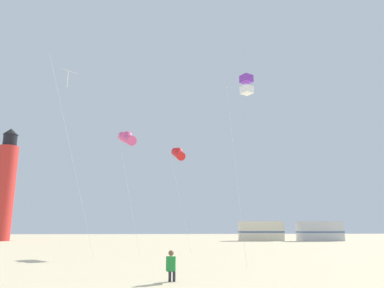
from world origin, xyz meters
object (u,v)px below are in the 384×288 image
object	(u,v)px
kite_diamond_white	(69,79)
rv_van_silver	(320,231)
lighthouse_distant	(5,187)
kite_box_violet	(247,85)
kite_tube_scarlet	(178,154)
kite_tube_rainbow	(127,138)
kite_flyer_standing	(171,265)
rv_van_cream	(261,231)

from	to	relation	value
kite_diamond_white	rv_van_silver	world-z (taller)	kite_diamond_white
kite_diamond_white	lighthouse_distant	bearing A→B (deg)	117.58
kite_diamond_white	kite_box_violet	size ratio (longest dim) A/B	1.18
kite_tube_scarlet	kite_tube_rainbow	size ratio (longest dim) A/B	0.95
kite_box_violet	rv_van_silver	size ratio (longest dim) A/B	1.64
kite_flyer_standing	lighthouse_distant	xyz separation A→B (m)	(-24.05, 42.43, 7.22)
kite_tube_rainbow	rv_van_cream	distance (m)	34.20
kite_tube_scarlet	kite_diamond_white	size ratio (longest dim) A/B	0.67
kite_tube_scarlet	kite_diamond_white	xyz separation A→B (m)	(-7.73, -5.59, 3.99)
lighthouse_distant	rv_van_cream	xyz separation A→B (m)	(38.05, -1.66, -6.45)
lighthouse_distant	rv_van_silver	bearing A→B (deg)	-3.92
kite_box_violet	rv_van_cream	xyz separation A→B (m)	(9.56, 34.95, -8.83)
lighthouse_distant	rv_van_cream	size ratio (longest dim) A/B	2.58
kite_diamond_white	rv_van_cream	size ratio (longest dim) A/B	1.95
kite_tube_rainbow	kite_diamond_white	world-z (taller)	kite_diamond_white
kite_box_violet	rv_van_silver	bearing A→B (deg)	61.84
kite_tube_scarlet	kite_tube_rainbow	bearing A→B (deg)	-139.13
kite_flyer_standing	rv_van_silver	size ratio (longest dim) A/B	0.18
kite_box_violet	kite_tube_scarlet	bearing A→B (deg)	111.19
rv_van_cream	kite_box_violet	bearing A→B (deg)	-103.18
lighthouse_distant	rv_van_silver	xyz separation A→B (m)	(46.40, -3.18, -6.45)
kite_flyer_standing	kite_tube_rainbow	bearing A→B (deg)	-66.95
kite_diamond_white	rv_van_silver	xyz separation A→B (m)	(29.31, 29.53, -10.49)
kite_tube_rainbow	lighthouse_distant	xyz separation A→B (m)	(-20.96, 30.45, -0.50)
kite_tube_scarlet	lighthouse_distant	bearing A→B (deg)	132.46
kite_tube_rainbow	rv_van_silver	distance (m)	37.94
kite_tube_scarlet	kite_tube_rainbow	xyz separation A→B (m)	(-3.85, -3.33, 0.45)
rv_van_cream	rv_van_silver	xyz separation A→B (m)	(8.34, -1.52, 0.00)
kite_box_violet	kite_flyer_standing	bearing A→B (deg)	-127.39
kite_flyer_standing	kite_tube_rainbow	size ratio (longest dim) A/B	0.13
kite_box_violet	lighthouse_distant	bearing A→B (deg)	127.89
kite_diamond_white	kite_box_violet	bearing A→B (deg)	-18.88
kite_flyer_standing	rv_van_silver	distance (m)	45.17
rv_van_cream	rv_van_silver	distance (m)	8.48
kite_tube_rainbow	rv_van_silver	world-z (taller)	kite_tube_rainbow
kite_flyer_standing	rv_van_silver	world-z (taller)	rv_van_silver
kite_tube_rainbow	kite_box_violet	bearing A→B (deg)	-39.28
kite_tube_scarlet	rv_van_cream	size ratio (longest dim) A/B	1.32
kite_diamond_white	rv_van_cream	xyz separation A→B (m)	(20.97, 31.05, -10.49)
kite_tube_rainbow	lighthouse_distant	size ratio (longest dim) A/B	0.54
rv_van_cream	kite_diamond_white	bearing A→B (deg)	-121.92
kite_flyer_standing	lighthouse_distant	distance (m)	49.31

